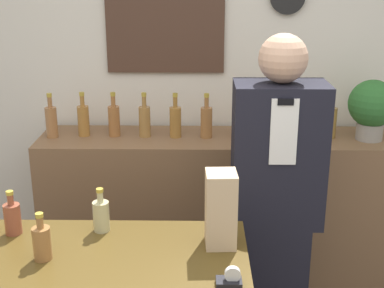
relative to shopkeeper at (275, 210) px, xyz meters
The scene contains 19 objects.
back_wall 1.14m from the shopkeeper, 114.68° to the left, with size 5.20×0.09×2.70m.
back_shelf 0.75m from the shopkeeper, 108.60° to the left, with size 2.22×0.46×1.02m.
shopkeeper is the anchor object (origin of this frame).
potted_plant 0.94m from the shopkeeper, 44.30° to the left, with size 0.27×0.27×0.35m.
paper_bag 0.61m from the shopkeeper, 120.34° to the right, with size 0.12×0.13×0.31m.
tape_dispenser 0.83m from the shopkeeper, 108.65° to the right, with size 0.09×0.06×0.07m.
counter_bottle_1 1.22m from the shopkeeper, 160.19° to the right, with size 0.07×0.07×0.19m.
counter_bottle_2 1.15m from the shopkeeper, 147.54° to the right, with size 0.07×0.07×0.19m.
counter_bottle_3 0.88m from the shopkeeper, 154.02° to the right, with size 0.07×0.07×0.19m.
shelf_bottle_0 1.41m from the shopkeeper, 153.50° to the left, with size 0.07×0.07×0.26m.
shelf_bottle_1 1.27m from the shopkeeper, 148.45° to the left, with size 0.07×0.07×0.26m.
shelf_bottle_2 1.12m from the shopkeeper, 143.51° to the left, with size 0.07×0.07×0.26m.
shelf_bottle_3 0.98m from the shopkeeper, 137.32° to the left, with size 0.07×0.07×0.26m.
shelf_bottle_4 0.86m from the shopkeeper, 129.08° to the left, with size 0.07×0.07×0.26m.
shelf_bottle_5 0.76m from the shopkeeper, 117.90° to the left, with size 0.07×0.07×0.26m.
shelf_bottle_6 0.70m from the shopkeeper, 103.37° to the left, with size 0.07×0.07×0.26m.
shelf_bottle_7 0.70m from the shopkeeper, 87.12° to the left, with size 0.07×0.07×0.26m.
shelf_bottle_8 0.71m from the shopkeeper, 71.12° to the left, with size 0.07×0.07×0.26m.
shelf_bottle_9 0.80m from the shopkeeper, 58.10° to the left, with size 0.07×0.07×0.26m.
Camera 1 is at (0.05, -1.31, 1.98)m, focal length 50.00 mm.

